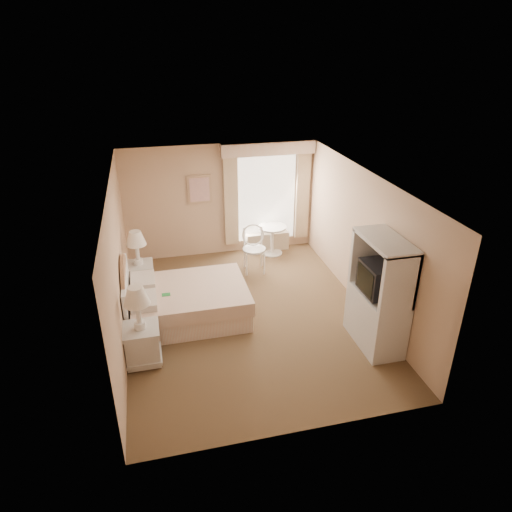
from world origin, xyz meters
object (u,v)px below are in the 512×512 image
object	(u,v)px
armoire	(378,302)
bed	(183,301)
cafe_chair	(254,245)
nightstand_far	(140,270)
nightstand_near	(141,335)
round_table	(272,235)

from	to	relation	value
armoire	bed	bearing A→B (deg)	153.70
cafe_chair	armoire	world-z (taller)	armoire
nightstand_far	cafe_chair	distance (m)	2.39
nightstand_near	round_table	world-z (taller)	nightstand_near
cafe_chair	armoire	xyz separation A→B (m)	(1.30, -2.97, 0.19)
round_table	nightstand_near	bearing A→B (deg)	-132.00
bed	round_table	distance (m)	3.13
cafe_chair	armoire	size ratio (longest dim) A/B	0.54
round_table	armoire	world-z (taller)	armoire
nightstand_near	nightstand_far	size ratio (longest dim) A/B	1.03
bed	round_table	xyz separation A→B (m)	(2.23, 2.19, 0.11)
cafe_chair	armoire	distance (m)	3.25
nightstand_near	armoire	world-z (taller)	armoire
nightstand_far	armoire	world-z (taller)	armoire
nightstand_near	cafe_chair	distance (m)	3.50
bed	round_table	world-z (taller)	bed
nightstand_far	round_table	world-z (taller)	nightstand_far
bed	cafe_chair	bearing A→B (deg)	42.94
cafe_chair	nightstand_near	bearing A→B (deg)	-126.77
armoire	round_table	bearing A→B (deg)	101.01
armoire	cafe_chair	bearing A→B (deg)	113.64
round_table	cafe_chair	bearing A→B (deg)	-131.41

